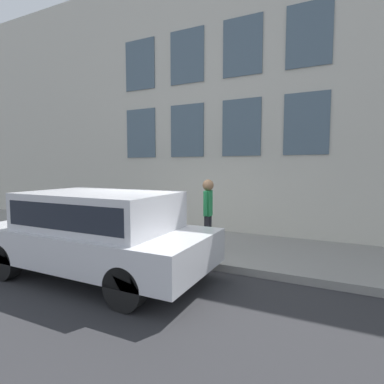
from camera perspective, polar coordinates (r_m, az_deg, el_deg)
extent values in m
plane|color=#2D2D30|center=(6.70, -5.79, -13.18)|extent=(80.00, 80.00, 0.00)
cube|color=gray|center=(7.92, -0.10, -9.76)|extent=(2.95, 60.00, 0.15)
cube|color=beige|center=(9.38, 4.46, 17.15)|extent=(0.30, 40.00, 8.15)
cube|color=#4C6070|center=(8.46, 20.93, 12.06)|extent=(0.03, 1.13, 1.60)
cube|color=#4C6070|center=(8.79, 9.38, 12.02)|extent=(0.03, 1.13, 1.60)
cube|color=#4C6070|center=(9.43, -0.96, 11.59)|extent=(0.03, 1.13, 1.60)
cube|color=#4C6070|center=(10.32, -9.71, 10.93)|extent=(0.03, 1.13, 1.60)
cube|color=#4C6070|center=(9.03, 21.39, 26.18)|extent=(0.03, 1.13, 1.60)
cube|color=#4C6070|center=(9.34, 9.58, 25.68)|extent=(0.03, 1.13, 1.60)
cube|color=#4C6070|center=(9.94, -0.98, 24.41)|extent=(0.03, 1.13, 1.60)
cube|color=#4C6070|center=(10.79, -9.89, 22.74)|extent=(0.03, 1.13, 1.60)
cylinder|color=#2D7260|center=(7.00, -3.09, -10.92)|extent=(0.36, 0.36, 0.04)
cylinder|color=#2D7260|center=(6.93, -3.10, -8.87)|extent=(0.27, 0.27, 0.56)
sphere|color=#2C5D50|center=(6.87, -3.11, -6.62)|extent=(0.28, 0.28, 0.28)
cylinder|color=black|center=(6.86, -3.11, -5.93)|extent=(0.09, 0.09, 0.11)
cylinder|color=#2D7260|center=(6.83, -1.73, -8.50)|extent=(0.09, 0.10, 0.09)
cylinder|color=#2D7260|center=(7.01, -4.44, -8.17)|extent=(0.09, 0.10, 0.09)
cylinder|color=#232328|center=(6.97, 2.78, -7.84)|extent=(0.11, 0.11, 0.78)
cylinder|color=#232328|center=(7.12, 3.30, -7.58)|extent=(0.11, 0.11, 0.78)
cube|color=#268C4C|center=(6.93, 3.07, -2.17)|extent=(0.21, 0.15, 0.59)
cylinder|color=#268C4C|center=(6.79, 2.57, -2.19)|extent=(0.09, 0.09, 0.56)
cylinder|color=#268C4C|center=(7.07, 3.54, -1.92)|extent=(0.09, 0.09, 0.56)
sphere|color=#8C6647|center=(6.89, 3.08, 1.33)|extent=(0.26, 0.26, 0.26)
cylinder|color=black|center=(6.61, -32.00, -11.15)|extent=(0.24, 0.66, 0.66)
cylinder|color=black|center=(7.63, -20.80, -8.66)|extent=(0.24, 0.66, 0.66)
cylinder|color=black|center=(4.62, -12.59, -17.35)|extent=(0.24, 0.66, 0.66)
cylinder|color=black|center=(5.99, -1.99, -12.03)|extent=(0.24, 0.66, 0.66)
cube|color=silver|center=(6.02, -17.85, -9.22)|extent=(1.97, 4.44, 0.60)
cube|color=silver|center=(5.82, -17.22, -3.31)|extent=(1.74, 2.75, 0.67)
cube|color=#1E232D|center=(5.82, -17.22, -3.31)|extent=(1.75, 2.53, 0.43)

